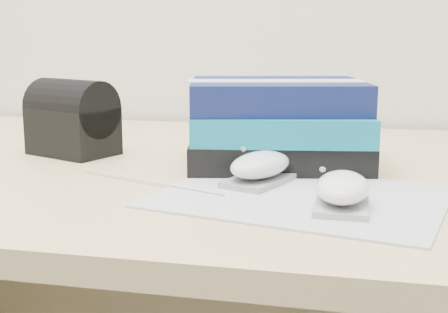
% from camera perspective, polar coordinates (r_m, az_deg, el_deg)
% --- Properties ---
extents(desk, '(1.60, 0.80, 0.73)m').
position_cam_1_polar(desk, '(1.04, 6.43, -13.00)').
color(desk, tan).
rests_on(desk, ground).
extents(mousepad, '(0.37, 0.32, 0.00)m').
position_cam_1_polar(mousepad, '(0.74, 7.07, -3.63)').
color(mousepad, '#9898A0').
rests_on(mousepad, desk).
extents(mouse_rear, '(0.09, 0.12, 0.05)m').
position_cam_1_polar(mouse_rear, '(0.79, 3.34, -0.99)').
color(mouse_rear, '#949497').
rests_on(mouse_rear, mousepad).
extents(mouse_front, '(0.06, 0.11, 0.04)m').
position_cam_1_polar(mouse_front, '(0.69, 10.76, -3.03)').
color(mouse_front, '#9E9DA0').
rests_on(mouse_front, mousepad).
extents(usb_cable, '(0.22, 0.09, 0.00)m').
position_cam_1_polar(usb_cable, '(0.80, -7.00, -2.22)').
color(usb_cable, silver).
rests_on(usb_cable, mousepad).
extents(book_stack, '(0.29, 0.25, 0.12)m').
position_cam_1_polar(book_stack, '(0.90, 5.01, 3.00)').
color(book_stack, black).
rests_on(book_stack, desk).
extents(pouch, '(0.15, 0.13, 0.12)m').
position_cam_1_polar(pouch, '(1.01, -13.70, 3.41)').
color(pouch, black).
rests_on(pouch, desk).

